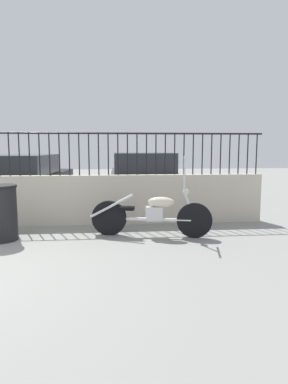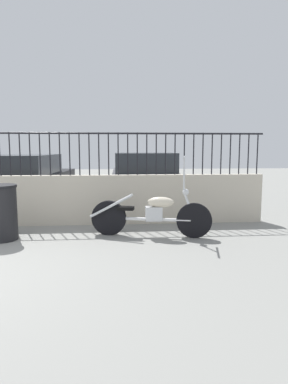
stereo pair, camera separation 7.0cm
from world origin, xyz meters
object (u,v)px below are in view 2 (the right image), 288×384
Objects in this scene: car_black at (24,180)px; car_dark_grey at (144,177)px; trash_bin at (0,212)px; motorcycle_white at (146,213)px.

car_dark_grey is (3.22, 0.26, 0.02)m from car_black.
motorcycle_white is at bearing 0.70° from trash_bin.
car_black is at bearing 98.54° from trash_bin.
motorcycle_white is at bearing -134.98° from car_black.
car_dark_grey is at bearing 98.68° from motorcycle_white.
car_dark_grey is (2.69, 3.78, 0.23)m from trash_bin.
trash_bin is (-2.41, -0.03, 0.06)m from motorcycle_white.
car_dark_grey reaches higher than trash_bin.
car_dark_grey reaches higher than car_black.
trash_bin is at bearing -166.59° from car_black.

